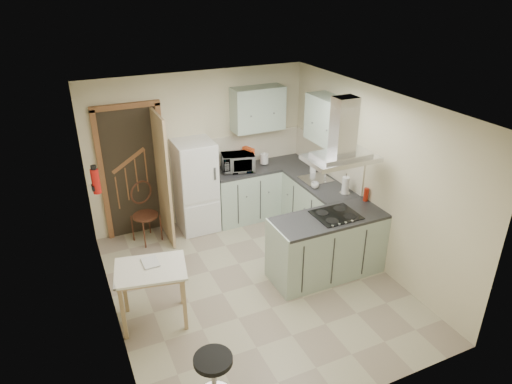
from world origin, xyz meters
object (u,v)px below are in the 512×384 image
fridge (196,186)px  bentwood_chair (145,216)px  microwave (238,162)px  extractor_hood (341,158)px  drop_leaf_table (153,295)px  stool (214,377)px  peninsula (327,246)px

fridge → bentwood_chair: 0.91m
microwave → extractor_hood: bearing=-59.8°
drop_leaf_table → bentwood_chair: size_ratio=0.92×
stool → drop_leaf_table: bearing=101.1°
microwave → fridge: bearing=-168.1°
stool → microwave: bearing=63.4°
drop_leaf_table → stool: bearing=-67.4°
drop_leaf_table → bentwood_chair: bearing=91.7°
fridge → microwave: bearing=-1.4°
peninsula → drop_leaf_table: bearing=178.9°
bentwood_chair → stool: size_ratio=1.71×
drop_leaf_table → microwave: 2.78m
peninsula → microwave: bearing=104.2°
extractor_hood → microwave: size_ratio=1.74×
drop_leaf_table → bentwood_chair: 1.90m
fridge → peninsula: size_ratio=0.97×
extractor_hood → drop_leaf_table: (-2.50, 0.04, -1.34)m
peninsula → extractor_hood: bearing=0.0°
drop_leaf_table → extractor_hood: bearing=10.5°
bentwood_chair → stool: (-0.06, -3.23, -0.18)m
peninsula → drop_leaf_table: size_ratio=1.92×
drop_leaf_table → bentwood_chair: (0.32, 1.87, 0.06)m
fridge → stool: 3.45m
extractor_hood → bentwood_chair: size_ratio=1.02×
extractor_hood → stool: 2.97m
extractor_hood → microwave: 2.16m
extractor_hood → microwave: extractor_hood is taller
fridge → stool: bearing=-105.5°
fridge → stool: fridge is taller
stool → microwave: microwave is taller
drop_leaf_table → microwave: bearing=56.7°
extractor_hood → bentwood_chair: bearing=138.6°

